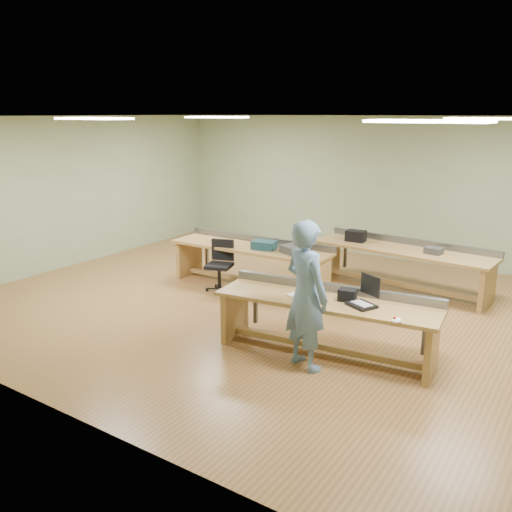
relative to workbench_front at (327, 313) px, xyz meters
name	(u,v)px	position (x,y,z in m)	size (l,w,h in m)	color
floor	(286,308)	(-1.28, 1.15, -0.56)	(10.00, 10.00, 0.00)	#946238
ceiling	(289,116)	(-1.28, 1.15, 2.44)	(10.00, 10.00, 0.00)	silver
wall_back	(382,188)	(-1.28, 5.15, 0.94)	(10.00, 0.04, 3.00)	gray
wall_front	(73,282)	(-1.28, -2.85, 0.94)	(10.00, 0.04, 3.00)	gray
wall_left	(75,192)	(-6.28, 1.15, 0.94)	(0.04, 8.00, 3.00)	gray
fluor_panels	(289,119)	(-1.28, 1.15, 2.41)	(6.20, 3.50, 0.03)	white
workbench_front	(327,313)	(0.00, 0.00, 0.00)	(2.94, 1.10, 0.86)	#AA8548
workbench_mid	(251,256)	(-2.42, 1.83, 0.00)	(3.02, 0.88, 0.86)	#AA8548
workbench_back	(403,258)	(-0.08, 3.16, 0.01)	(3.20, 1.08, 0.86)	#AA8548
person	(306,295)	(-0.05, -0.49, 0.37)	(0.68, 0.44, 1.86)	#6280A1
laptop_base	(361,305)	(0.48, -0.02, 0.21)	(0.32, 0.27, 0.04)	black
laptop_screen	(370,285)	(0.53, 0.09, 0.45)	(0.32, 0.02, 0.26)	black
keyboard	(301,298)	(-0.28, -0.19, 0.21)	(0.43, 0.14, 0.02)	beige
trackball_mouse	(396,320)	(1.02, -0.31, 0.22)	(0.12, 0.14, 0.06)	white
camera_bag	(347,295)	(0.24, 0.07, 0.27)	(0.22, 0.14, 0.15)	black
task_chair	(220,273)	(-2.72, 1.30, -0.23)	(0.61, 0.61, 0.90)	black
parts_bin_teal	(264,245)	(-2.10, 1.77, 0.26)	(0.40, 0.30, 0.14)	#143742
parts_bin_grey	(295,250)	(-1.49, 1.76, 0.26)	(0.48, 0.30, 0.13)	#313134
mug	(257,245)	(-2.24, 1.75, 0.24)	(0.11, 0.11, 0.09)	#313134
drinks_can	(254,243)	(-2.35, 1.81, 0.25)	(0.06, 0.06, 0.12)	silver
storage_box_back	(356,236)	(-1.00, 3.19, 0.29)	(0.35, 0.25, 0.20)	black
tray_back	(434,251)	(0.47, 3.05, 0.25)	(0.27, 0.20, 0.11)	#313134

